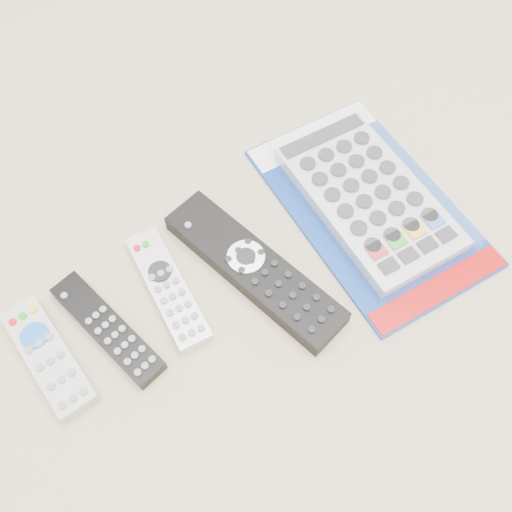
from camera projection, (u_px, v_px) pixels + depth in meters
remote_small_grey at (49, 357)px, 0.66m from camera, size 0.05×0.16×0.02m
remote_slim_black at (108, 329)px, 0.68m from camera, size 0.06×0.18×0.02m
remote_silver_dvd at (168, 288)px, 0.71m from camera, size 0.07×0.18×0.02m
remote_large_black at (255, 269)px, 0.72m from camera, size 0.10×0.27×0.03m
jumbo_remote_packaged at (369, 196)px, 0.77m from camera, size 0.24×0.36×0.04m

